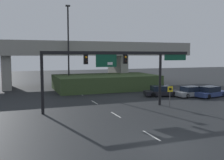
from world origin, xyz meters
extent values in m
plane|color=black|center=(0.00, 0.00, 0.00)|extent=(160.00, 160.00, 0.00)
cube|color=silver|center=(0.00, 2.02, 0.00)|extent=(0.14, 2.40, 0.01)
cube|color=silver|center=(0.00, 8.71, 0.00)|extent=(0.14, 2.40, 0.01)
cube|color=silver|center=(0.00, 15.41, 0.00)|extent=(0.14, 2.40, 0.01)
cube|color=silver|center=(0.00, 22.10, 0.00)|extent=(0.14, 2.40, 0.01)
cube|color=silver|center=(0.00, 28.79, 0.00)|extent=(0.14, 2.40, 0.01)
cylinder|color=black|center=(-6.26, 11.38, 2.93)|extent=(0.28, 0.28, 5.86)
cylinder|color=black|center=(6.26, 11.38, 2.93)|extent=(0.28, 0.28, 5.86)
cube|color=black|center=(1.68, 11.38, 5.70)|extent=(15.87, 0.32, 0.32)
cube|color=black|center=(-2.09, 11.38, 5.06)|extent=(0.40, 0.28, 0.95)
sphere|color=orange|center=(-2.09, 11.21, 5.28)|extent=(0.22, 0.22, 0.22)
sphere|color=black|center=(-2.09, 11.21, 4.85)|extent=(0.22, 0.22, 0.22)
cube|color=black|center=(2.09, 11.38, 5.06)|extent=(0.40, 0.28, 0.95)
sphere|color=orange|center=(2.09, 11.21, 5.28)|extent=(0.22, 0.22, 0.22)
sphere|color=black|center=(2.09, 11.21, 4.85)|extent=(0.22, 0.22, 0.22)
cube|color=#0F4C33|center=(0.00, 11.28, 4.92)|extent=(2.18, 0.08, 1.24)
cube|color=white|center=(0.38, 11.23, 4.64)|extent=(0.54, 0.03, 0.27)
cube|color=#0F4C33|center=(8.10, 11.32, 5.22)|extent=(2.76, 0.07, 0.64)
cylinder|color=#4C4C4C|center=(6.50, 9.78, 1.16)|extent=(0.08, 0.08, 2.31)
cube|color=yellow|center=(6.50, 9.74, 1.96)|extent=(0.60, 0.03, 0.60)
cube|color=black|center=(6.50, 9.72, 1.96)|extent=(0.33, 0.01, 0.21)
cylinder|color=black|center=(-0.54, 27.62, 6.46)|extent=(0.24, 0.24, 12.91)
cube|color=#333333|center=(-0.54, 27.62, 13.03)|extent=(0.70, 0.36, 0.24)
cube|color=gray|center=(0.00, 32.64, 6.10)|extent=(45.92, 8.59, 1.47)
cube|color=gray|center=(0.00, 28.54, 7.28)|extent=(45.92, 0.40, 0.90)
cube|color=gray|center=(-9.76, 32.64, 2.68)|extent=(1.40, 6.87, 5.37)
cube|color=gray|center=(9.76, 32.64, 2.68)|extent=(1.40, 6.87, 5.37)
cube|color=#384C28|center=(5.09, 26.06, 1.14)|extent=(15.91, 9.08, 2.27)
cube|color=black|center=(9.77, 16.70, 0.44)|extent=(4.94, 2.92, 0.56)
cube|color=black|center=(9.59, 16.75, 1.05)|extent=(2.74, 2.22, 0.66)
cylinder|color=black|center=(11.36, 17.18, 0.32)|extent=(0.67, 0.36, 0.64)
cylinder|color=black|center=(10.97, 15.56, 0.32)|extent=(0.67, 0.36, 0.64)
cylinder|color=black|center=(8.58, 17.85, 0.32)|extent=(0.67, 0.36, 0.64)
cylinder|color=black|center=(8.18, 16.23, 0.32)|extent=(0.67, 0.36, 0.64)
cube|color=gray|center=(13.16, 14.88, 0.44)|extent=(4.44, 2.10, 0.56)
cube|color=black|center=(12.99, 14.87, 1.05)|extent=(2.35, 1.78, 0.67)
cylinder|color=black|center=(14.45, 15.77, 0.32)|extent=(0.65, 0.26, 0.64)
cylinder|color=black|center=(14.55, 14.17, 0.32)|extent=(0.65, 0.26, 0.64)
cylinder|color=black|center=(11.77, 15.59, 0.32)|extent=(0.65, 0.26, 0.64)
cylinder|color=black|center=(11.88, 13.99, 0.32)|extent=(0.65, 0.26, 0.64)
cube|color=navy|center=(15.33, 13.81, 0.45)|extent=(4.96, 2.84, 0.58)
cube|color=black|center=(15.14, 13.77, 1.08)|extent=(2.73, 2.18, 0.68)
cylinder|color=black|center=(16.56, 14.94, 0.32)|extent=(0.67, 0.35, 0.64)
cylinder|color=black|center=(16.91, 13.31, 0.32)|extent=(0.67, 0.35, 0.64)
cylinder|color=black|center=(13.74, 14.31, 0.32)|extent=(0.67, 0.35, 0.64)
cylinder|color=black|center=(14.09, 12.69, 0.32)|extent=(0.67, 0.35, 0.64)
camera|label=1|loc=(-8.68, -13.38, 5.52)|focal=42.00mm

